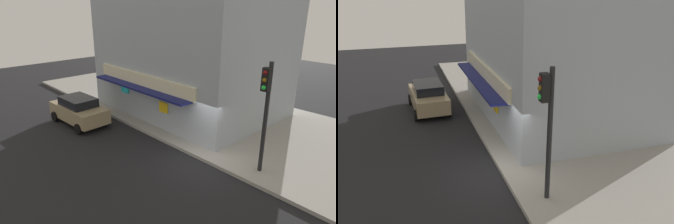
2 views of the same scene
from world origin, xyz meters
The scene contains 9 objects.
ground_plane centered at (0.00, 0.00, 0.00)m, with size 58.96×58.96×0.00m, color black.
sidewalk centered at (0.00, 5.12, 0.09)m, with size 39.31×10.25×0.17m, color gray.
corner_building centered at (-5.43, 4.88, 3.80)m, with size 11.28×8.84×7.26m.
traffic_light centered at (2.62, 0.95, 3.29)m, with size 0.32×0.58×4.85m.
fire_hydrant centered at (-7.29, 1.08, 0.57)m, with size 0.54×0.30×0.82m.
trash_can centered at (-3.16, 1.53, 0.56)m, with size 0.47×0.47×0.77m, color #2D2D2D.
pedestrian centered at (-0.08, 2.43, 1.05)m, with size 0.46×0.48×1.63m.
potted_plant_by_doorway centered at (-7.53, 2.23, 0.67)m, with size 0.57×0.57×0.88m.
parked_car_tan centered at (-8.25, -2.03, 0.87)m, with size 4.21×2.26×1.70m.
Camera 1 is at (8.77, -10.00, 7.30)m, focal length 32.96 mm.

